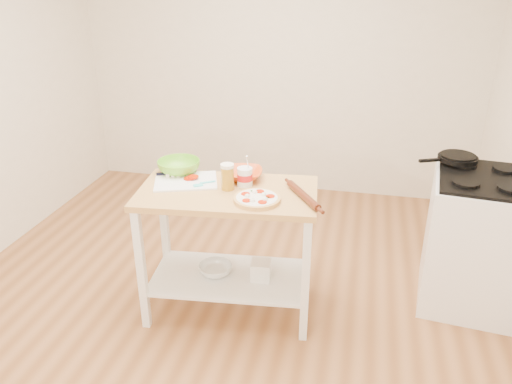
{
  "coord_description": "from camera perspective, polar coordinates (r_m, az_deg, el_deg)",
  "views": [
    {
      "loc": [
        0.88,
        -2.68,
        2.18
      ],
      "look_at": [
        0.25,
        0.15,
        0.87
      ],
      "focal_mm": 35.0,
      "sensor_mm": 36.0,
      "label": 1
    }
  ],
  "objects": [
    {
      "name": "shelf_glass_bowl",
      "position": [
        3.46,
        -4.66,
        -8.83
      ],
      "size": [
        0.28,
        0.28,
        0.07
      ],
      "primitive_type": "imported",
      "rotation": [
        0.0,
        0.0,
        0.31
      ],
      "color": "silver",
      "rests_on": "prep_island"
    },
    {
      "name": "knife",
      "position": [
        3.4,
        -9.7,
        2.12
      ],
      "size": [
        0.25,
        0.14,
        0.01
      ],
      "rotation": [
        0.0,
        0.0,
        0.4
      ],
      "color": "silver",
      "rests_on": "cutting_board"
    },
    {
      "name": "skillet",
      "position": [
        3.73,
        21.97,
        3.59
      ],
      "size": [
        0.4,
        0.27,
        0.03
      ],
      "rotation": [
        0.0,
        0.0,
        0.41
      ],
      "color": "black",
      "rests_on": "gas_stove"
    },
    {
      "name": "beer_pint",
      "position": [
        3.13,
        -3.28,
        1.76
      ],
      "size": [
        0.08,
        0.08,
        0.17
      ],
      "color": "#AC7D1C",
      "rests_on": "prep_island"
    },
    {
      "name": "prep_island",
      "position": [
        3.25,
        -3.18,
        -3.88
      ],
      "size": [
        1.18,
        0.72,
        0.9
      ],
      "rotation": [
        0.0,
        0.0,
        0.1
      ],
      "color": "tan",
      "rests_on": "ground"
    },
    {
      "name": "gas_stove",
      "position": [
        3.75,
        23.62,
        -5.02
      ],
      "size": [
        0.68,
        0.78,
        1.11
      ],
      "rotation": [
        0.0,
        0.0,
        -0.11
      ],
      "color": "white",
      "rests_on": "ground"
    },
    {
      "name": "pizza",
      "position": [
        2.99,
        0.1,
        -0.77
      ],
      "size": [
        0.28,
        0.28,
        0.05
      ],
      "rotation": [
        0.0,
        0.0,
        0.05
      ],
      "color": "#E7B462",
      "rests_on": "prep_island"
    },
    {
      "name": "rolling_pin",
      "position": [
        3.03,
        5.43,
        -0.4
      ],
      "size": [
        0.25,
        0.35,
        0.04
      ],
      "primitive_type": "cylinder",
      "rotation": [
        1.57,
        0.0,
        0.58
      ],
      "color": "#582514",
      "rests_on": "prep_island"
    },
    {
      "name": "green_bowl",
      "position": [
        3.43,
        -8.81,
        2.87
      ],
      "size": [
        0.31,
        0.31,
        0.09
      ],
      "primitive_type": "imported",
      "rotation": [
        0.0,
        0.0,
        -0.08
      ],
      "color": "#69BB27",
      "rests_on": "prep_island"
    },
    {
      "name": "yogurt_tub",
      "position": [
        3.19,
        -1.28,
        1.76
      ],
      "size": [
        0.1,
        0.1,
        0.21
      ],
      "color": "white",
      "rests_on": "prep_island"
    },
    {
      "name": "shelf_bin",
      "position": [
        3.39,
        0.56,
        -8.93
      ],
      "size": [
        0.14,
        0.14,
        0.13
      ],
      "primitive_type": "cube",
      "rotation": [
        0.0,
        0.0,
        0.1
      ],
      "color": "white",
      "rests_on": "prep_island"
    },
    {
      "name": "spatula",
      "position": [
        3.21,
        -6.05,
        0.96
      ],
      "size": [
        0.13,
        0.12,
        0.01
      ],
      "rotation": [
        0.0,
        0.0,
        0.56
      ],
      "color": "#42D8DA",
      "rests_on": "cutting_board"
    },
    {
      "name": "cutting_board",
      "position": [
        3.29,
        -8.06,
        1.29
      ],
      "size": [
        0.48,
        0.41,
        0.04
      ],
      "rotation": [
        0.0,
        0.0,
        0.33
      ],
      "color": "white",
      "rests_on": "prep_island"
    },
    {
      "name": "orange_bowl",
      "position": [
        3.3,
        -1.55,
        2.04
      ],
      "size": [
        0.3,
        0.3,
        0.06
      ],
      "primitive_type": "imported",
      "rotation": [
        0.0,
        0.0,
        0.17
      ],
      "color": "#D74D19",
      "rests_on": "prep_island"
    },
    {
      "name": "room_shell",
      "position": [
        2.94,
        -5.34,
        7.79
      ],
      "size": [
        4.04,
        4.54,
        2.74
      ],
      "color": "#9E663A",
      "rests_on": "ground"
    }
  ]
}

